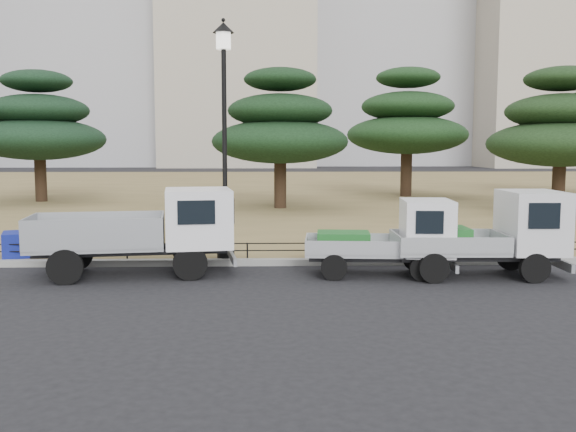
{
  "coord_description": "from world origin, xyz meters",
  "views": [
    {
      "loc": [
        -0.42,
        -13.15,
        2.94
      ],
      "look_at": [
        0.0,
        2.0,
        1.3
      ],
      "focal_mm": 40.0,
      "sensor_mm": 36.0,
      "label": 1
    }
  ],
  "objects_px": {
    "truck_large": "(146,228)",
    "street_lamp": "(224,100)",
    "tarp_pile": "(32,242)",
    "truck_kei_rear": "(491,234)",
    "truck_kei_front": "(391,238)"
  },
  "relations": [
    {
      "from": "truck_large",
      "to": "street_lamp",
      "type": "height_order",
      "value": "street_lamp"
    },
    {
      "from": "tarp_pile",
      "to": "truck_kei_rear",
      "type": "bearing_deg",
      "value": -11.3
    },
    {
      "from": "street_lamp",
      "to": "truck_large",
      "type": "bearing_deg",
      "value": -141.59
    },
    {
      "from": "truck_large",
      "to": "truck_kei_rear",
      "type": "bearing_deg",
      "value": -11.44
    },
    {
      "from": "street_lamp",
      "to": "tarp_pile",
      "type": "distance_m",
      "value": 6.17
    },
    {
      "from": "truck_kei_front",
      "to": "tarp_pile",
      "type": "bearing_deg",
      "value": 171.77
    },
    {
      "from": "truck_large",
      "to": "truck_kei_rear",
      "type": "distance_m",
      "value": 7.88
    },
    {
      "from": "truck_large",
      "to": "truck_kei_rear",
      "type": "height_order",
      "value": "truck_large"
    },
    {
      "from": "truck_large",
      "to": "truck_kei_front",
      "type": "xyz_separation_m",
      "value": [
        5.61,
        -0.25,
        -0.22
      ]
    },
    {
      "from": "truck_large",
      "to": "truck_kei_front",
      "type": "distance_m",
      "value": 5.62
    },
    {
      "from": "street_lamp",
      "to": "tarp_pile",
      "type": "xyz_separation_m",
      "value": [
        -5.01,
        0.44,
        -3.57
      ]
    },
    {
      "from": "truck_kei_front",
      "to": "street_lamp",
      "type": "height_order",
      "value": "street_lamp"
    },
    {
      "from": "truck_large",
      "to": "truck_kei_front",
      "type": "height_order",
      "value": "truck_large"
    },
    {
      "from": "truck_large",
      "to": "street_lamp",
      "type": "bearing_deg",
      "value": 29.97
    },
    {
      "from": "truck_kei_front",
      "to": "truck_kei_rear",
      "type": "relative_size",
      "value": 0.91
    }
  ]
}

